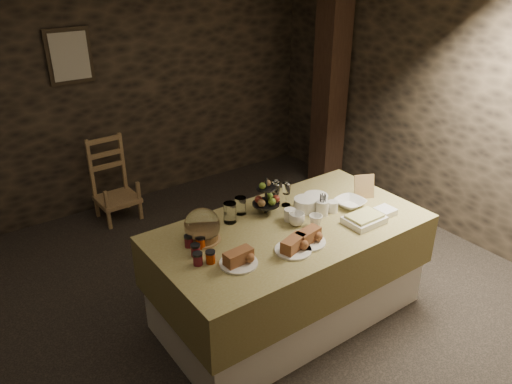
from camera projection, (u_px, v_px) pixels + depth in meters
ground_plane at (218, 322)px, 4.05m from camera, size 5.50×5.00×0.01m
room_shell at (211, 141)px, 3.36m from camera, size 5.52×5.02×2.60m
buffet_table at (289, 265)px, 3.94m from camera, size 2.11×1.12×0.83m
chair at (113, 183)px, 5.47m from camera, size 0.44×0.42×0.71m
timber_column at (331, 82)px, 5.87m from camera, size 0.30×0.30×2.60m
framed_picture at (69, 56)px, 4.99m from camera, size 0.45×0.04×0.55m
plate_stack_a at (306, 204)px, 3.99m from camera, size 0.19×0.19×0.10m
plate_stack_b at (316, 200)px, 4.08m from camera, size 0.20×0.20×0.08m
cutlery_holder at (322, 208)px, 3.91m from camera, size 0.10×0.10×0.12m
cup_a at (296, 219)px, 3.77m from camera, size 0.13×0.13×0.10m
cup_b at (316, 221)px, 3.75m from camera, size 0.13×0.13×0.10m
mug_c at (290, 215)px, 3.84m from camera, size 0.09×0.09×0.09m
mug_d at (333, 207)px, 3.96m from camera, size 0.08×0.08×0.09m
bowl at (350, 203)px, 4.05m from camera, size 0.25×0.25×0.06m
cake_dome at (202, 227)px, 3.55m from camera, size 0.26×0.26×0.26m
fruit_stand at (267, 199)px, 3.91m from camera, size 0.22×0.22×0.31m
bread_platter_left at (239, 259)px, 3.31m from camera, size 0.26×0.26×0.11m
bread_platter_center at (293, 246)px, 3.45m from camera, size 0.26×0.26×0.11m
bread_platter_right at (308, 238)px, 3.55m from camera, size 0.26×0.26×0.11m
jam_jars at (199, 250)px, 3.41m from camera, size 0.18×0.32×0.07m
tart_dish at (364, 219)px, 3.81m from camera, size 0.30×0.22×0.07m
square_dish at (385, 211)px, 3.94m from camera, size 0.14×0.14×0.04m
menu_frame at (364, 188)px, 4.17m from camera, size 0.18×0.14×0.22m
storage_jar_a at (230, 213)px, 3.80m from camera, size 0.10×0.10×0.16m
storage_jar_b at (240, 206)px, 3.93m from camera, size 0.09×0.09×0.14m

